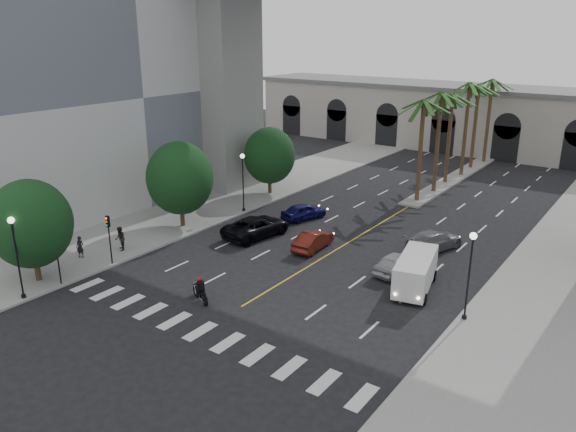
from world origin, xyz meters
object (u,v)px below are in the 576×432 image
(lamp_post_left_far, at_px, (243,178))
(pedestrian_b, at_px, (120,239))
(pedestrian_a, at_px, (80,247))
(lamp_post_left_near, at_px, (16,251))
(car_b, at_px, (313,240))
(traffic_signal_far, at_px, (109,232))
(motorcycle_rider, at_px, (200,291))
(car_c, at_px, (257,227))
(traffic_signal_near, at_px, (56,250))
(car_a, at_px, (397,263))
(car_e, at_px, (304,211))
(lamp_post_right, at_px, (470,269))
(car_d, at_px, (434,240))
(cargo_van, at_px, (415,271))

(lamp_post_left_far, distance_m, pedestrian_b, 12.81)
(lamp_post_left_far, distance_m, pedestrian_a, 15.47)
(lamp_post_left_near, xyz_separation_m, lamp_post_left_far, (0.00, 21.00, 0.00))
(car_b, height_order, pedestrian_b, pedestrian_b)
(traffic_signal_far, height_order, motorcycle_rider, traffic_signal_far)
(lamp_post_left_near, xyz_separation_m, motorcycle_rider, (8.94, 6.13, -2.51))
(lamp_post_left_near, bearing_deg, car_b, 60.04)
(motorcycle_rider, bearing_deg, car_c, 135.81)
(lamp_post_left_near, bearing_deg, traffic_signal_far, 89.12)
(traffic_signal_near, distance_m, traffic_signal_far, 4.00)
(car_a, bearing_deg, traffic_signal_far, 38.28)
(car_e, bearing_deg, lamp_post_left_far, 33.57)
(lamp_post_left_far, bearing_deg, car_b, -21.14)
(lamp_post_left_near, relative_size, car_a, 1.28)
(traffic_signal_near, height_order, motorcycle_rider, traffic_signal_near)
(traffic_signal_near, bearing_deg, lamp_post_right, 24.82)
(lamp_post_left_near, xyz_separation_m, pedestrian_b, (-1.36, 8.45, -2.17))
(motorcycle_rider, xyz_separation_m, pedestrian_b, (-10.30, 2.32, 0.34))
(lamp_post_left_near, distance_m, traffic_signal_far, 6.54)
(lamp_post_left_near, xyz_separation_m, pedestrian_a, (-2.61, 5.92, -2.28))
(car_d, bearing_deg, lamp_post_left_far, 22.60)
(traffic_signal_far, relative_size, car_a, 0.88)
(lamp_post_left_near, xyz_separation_m, traffic_signal_near, (0.10, 2.50, -0.71))
(lamp_post_left_far, bearing_deg, lamp_post_left_near, -90.00)
(car_b, height_order, car_d, car_d)
(car_a, height_order, car_e, car_a)
(traffic_signal_far, relative_size, cargo_van, 0.66)
(lamp_post_right, relative_size, traffic_signal_far, 1.47)
(car_b, distance_m, pedestrian_b, 14.25)
(motorcycle_rider, bearing_deg, car_a, 78.24)
(car_d, bearing_deg, car_b, 53.20)
(pedestrian_b, bearing_deg, cargo_van, 55.07)
(car_b, xyz_separation_m, cargo_van, (8.96, -2.01, 0.55))
(lamp_post_left_near, height_order, car_a, lamp_post_left_near)
(lamp_post_right, bearing_deg, pedestrian_a, -164.43)
(traffic_signal_near, distance_m, car_b, 17.74)
(lamp_post_left_near, xyz_separation_m, cargo_van, (18.86, 15.16, -1.98))
(lamp_post_left_far, bearing_deg, car_e, 15.69)
(traffic_signal_near, xyz_separation_m, pedestrian_a, (-2.71, 3.42, -1.57))
(car_b, relative_size, pedestrian_b, 2.31)
(traffic_signal_near, xyz_separation_m, cargo_van, (18.76, 12.66, -1.27))
(lamp_post_left_near, distance_m, car_d, 28.37)
(traffic_signal_far, distance_m, car_a, 19.76)
(lamp_post_right, relative_size, cargo_van, 0.97)
(car_c, height_order, car_e, car_c)
(traffic_signal_near, distance_m, car_a, 22.13)
(lamp_post_left_far, distance_m, car_a, 17.49)
(traffic_signal_near, bearing_deg, car_d, 49.14)
(car_b, distance_m, pedestrian_a, 16.83)
(car_a, relative_size, cargo_van, 0.75)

